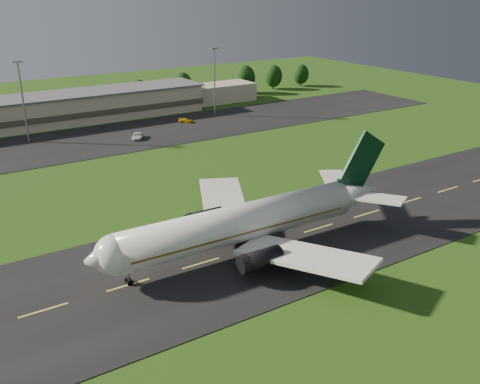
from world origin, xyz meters
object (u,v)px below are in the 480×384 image
light_mast_east (214,74)px  airliner (245,223)px  terminal (19,114)px  light_mast_centre (22,92)px  service_vehicle_d (186,120)px  service_vehicle_c (138,136)px

light_mast_east → airliner: bearing=-117.4°
terminal → light_mast_centre: (-1.40, -16.18, 8.75)m
airliner → light_mast_centre: (-13.59, 80.02, 8.08)m
light_mast_east → terminal: bearing=163.2°
light_mast_centre → service_vehicle_d: size_ratio=4.80×
light_mast_centre → light_mast_east: same height
service_vehicle_c → light_mast_centre: bearing=-174.7°
service_vehicle_d → light_mast_centre: bearing=132.4°
airliner → terminal: (-12.18, 96.20, -0.67)m
terminal → light_mast_east: (53.60, -16.18, 8.75)m
airliner → service_vehicle_d: (29.68, 76.71, -3.95)m
airliner → service_vehicle_d: airliner is taller
terminal → service_vehicle_c: 36.89m
terminal → service_vehicle_c: bearing=-51.0°
light_mast_east → service_vehicle_c: bearing=-157.9°
light_mast_centre → service_vehicle_c: light_mast_centre is taller
airliner → light_mast_centre: bearing=100.9°
terminal → light_mast_east: light_mast_east is taller
service_vehicle_c → airliner: bearing=-67.1°
terminal → service_vehicle_d: terminal is taller
terminal → light_mast_east: size_ratio=7.13×
light_mast_east → service_vehicle_d: 17.12m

